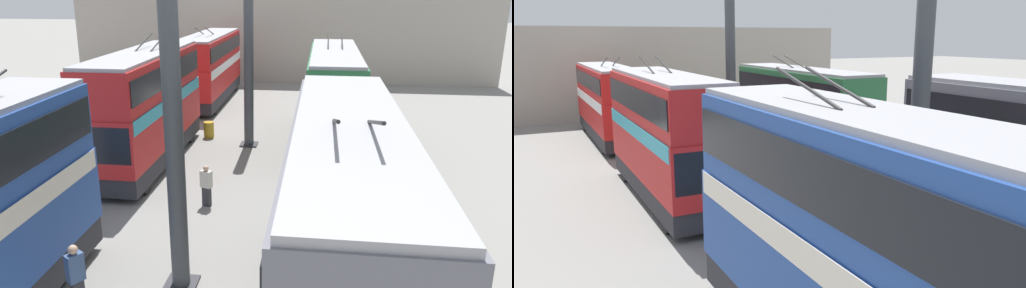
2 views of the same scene
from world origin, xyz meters
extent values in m
cube|color=#A8A093|center=(36.07, 0.00, 3.66)|extent=(0.50, 36.00, 7.32)
cylinder|color=#42474C|center=(4.85, 0.00, 4.32)|extent=(0.49, 0.49, 8.65)
cube|color=#333338|center=(4.85, 0.00, 0.04)|extent=(0.87, 0.87, 0.08)
cylinder|color=#42474C|center=(17.76, 0.00, 4.32)|extent=(0.49, 0.49, 8.65)
cube|color=#333338|center=(17.76, 0.00, 0.04)|extent=(0.87, 0.87, 0.08)
cylinder|color=black|center=(7.44, -5.27, 0.54)|extent=(1.09, 0.30, 1.09)
cylinder|color=black|center=(7.44, -3.17, 0.54)|extent=(1.09, 0.30, 1.09)
cube|color=slate|center=(3.45, -4.22, 2.16)|extent=(10.77, 2.50, 2.14)
cube|color=yellow|center=(3.45, -4.22, 2.96)|extent=(10.44, 2.54, 0.55)
cube|color=slate|center=(3.45, -4.22, 4.15)|extent=(10.66, 2.42, 1.84)
cube|color=black|center=(3.45, -4.22, 4.24)|extent=(10.34, 2.51, 1.01)
cube|color=#9E9EA3|center=(3.45, -4.22, 5.14)|extent=(10.55, 2.25, 0.14)
cube|color=black|center=(8.78, -4.22, 2.38)|extent=(0.12, 2.30, 1.37)
cylinder|color=#282828|center=(2.11, -4.57, 5.50)|extent=(2.35, 0.07, 0.65)
cylinder|color=#282828|center=(2.11, -3.87, 5.50)|extent=(2.35, 0.07, 0.65)
cylinder|color=black|center=(13.93, -5.27, 0.47)|extent=(0.95, 0.30, 0.95)
cylinder|color=black|center=(13.93, -3.17, 0.47)|extent=(0.95, 0.30, 0.95)
cylinder|color=black|center=(22.10, -5.27, 0.47)|extent=(0.95, 0.30, 0.95)
cylinder|color=black|center=(22.10, -3.17, 0.47)|extent=(0.95, 0.30, 0.95)
cube|color=#28282D|center=(18.11, -4.22, 0.64)|extent=(10.95, 2.45, 0.76)
cube|color=#286B3D|center=(18.11, -4.22, 2.04)|extent=(11.17, 2.50, 2.04)
cube|color=red|center=(18.11, -4.22, 2.79)|extent=(10.83, 2.54, 0.55)
cube|color=#286B3D|center=(18.11, -4.22, 3.91)|extent=(11.06, 2.42, 1.70)
cube|color=black|center=(18.11, -4.22, 4.00)|extent=(10.72, 2.51, 0.94)
cube|color=#9E9EA3|center=(18.11, -4.22, 4.84)|extent=(10.95, 2.25, 0.14)
cube|color=black|center=(12.59, -4.22, 2.25)|extent=(0.12, 2.30, 1.30)
cylinder|color=#282828|center=(19.51, -4.57, 5.20)|extent=(2.35, 0.07, 0.65)
cylinder|color=#282828|center=(19.51, -3.87, 5.20)|extent=(2.35, 0.07, 0.65)
cylinder|color=black|center=(5.05, 3.17, 0.54)|extent=(1.08, 0.30, 1.08)
cylinder|color=black|center=(5.05, 5.27, 0.54)|extent=(1.08, 0.30, 1.08)
cylinder|color=black|center=(10.90, 3.17, 0.51)|extent=(1.02, 0.30, 1.02)
cylinder|color=black|center=(10.90, 5.27, 0.51)|extent=(1.02, 0.30, 1.02)
cylinder|color=black|center=(17.86, 3.17, 0.51)|extent=(1.02, 0.30, 1.02)
cylinder|color=black|center=(17.86, 5.27, 0.51)|extent=(1.02, 0.30, 1.02)
cube|color=#28282D|center=(14.48, 4.22, 0.67)|extent=(9.76, 2.45, 0.78)
cube|color=red|center=(14.48, 4.22, 2.15)|extent=(9.96, 2.50, 2.18)
cube|color=teal|center=(14.48, 4.22, 2.96)|extent=(9.66, 2.54, 0.55)
cube|color=red|center=(14.48, 4.22, 4.12)|extent=(9.86, 2.42, 1.75)
cube|color=black|center=(14.48, 4.22, 4.20)|extent=(9.56, 2.51, 0.96)
cube|color=#9E9EA3|center=(14.48, 4.22, 5.06)|extent=(9.76, 2.25, 0.14)
cube|color=black|center=(9.56, 4.22, 2.37)|extent=(0.12, 2.30, 1.40)
cylinder|color=#282828|center=(15.73, 3.87, 5.42)|extent=(2.35, 0.07, 0.65)
cylinder|color=#282828|center=(15.73, 4.57, 5.42)|extent=(2.35, 0.07, 0.65)
cylinder|color=black|center=(31.97, 3.17, 0.50)|extent=(1.00, 0.30, 1.00)
cylinder|color=black|center=(31.97, 5.27, 0.50)|extent=(1.00, 0.30, 1.00)
cylinder|color=black|center=(23.94, 3.17, 0.50)|extent=(1.00, 0.30, 1.00)
cylinder|color=black|center=(23.94, 5.27, 0.50)|extent=(1.00, 0.30, 1.00)
cube|color=#28282D|center=(27.86, 4.22, 0.66)|extent=(10.81, 2.45, 0.78)
cube|color=red|center=(27.86, 4.22, 2.01)|extent=(11.03, 2.50, 1.92)
cube|color=white|center=(27.86, 4.22, 2.70)|extent=(10.70, 2.54, 0.55)
cube|color=red|center=(27.86, 4.22, 3.79)|extent=(10.92, 2.42, 1.64)
cube|color=black|center=(27.86, 4.22, 3.88)|extent=(10.59, 2.51, 0.90)
cube|color=#9E9EA3|center=(27.86, 4.22, 4.69)|extent=(10.81, 2.25, 0.14)
cube|color=black|center=(33.31, 4.22, 2.20)|extent=(0.12, 2.30, 1.23)
cylinder|color=#282828|center=(26.48, 3.87, 5.05)|extent=(2.35, 0.07, 0.65)
cylinder|color=#282828|center=(26.48, 4.57, 5.05)|extent=(2.35, 0.07, 0.65)
cube|color=#2D2D33|center=(10.08, 0.48, 0.37)|extent=(0.30, 0.35, 0.74)
cube|color=beige|center=(10.08, 0.48, 1.06)|extent=(0.38, 0.48, 0.64)
sphere|color=tan|center=(10.08, 0.48, 1.48)|extent=(0.21, 0.21, 0.21)
cube|color=#3D5684|center=(3.44, 2.25, 1.22)|extent=(0.48, 0.43, 0.74)
sphere|color=tan|center=(3.44, 2.25, 1.71)|extent=(0.24, 0.24, 0.24)
cylinder|color=#B28E23|center=(18.84, 2.36, 0.43)|extent=(0.55, 0.55, 0.87)
cylinder|color=#B28E23|center=(18.84, 2.36, 0.43)|extent=(0.58, 0.58, 0.04)
camera|label=1|loc=(-6.68, -3.58, 7.78)|focal=35.00mm
camera|label=2|loc=(-4.96, 9.48, 6.58)|focal=35.00mm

